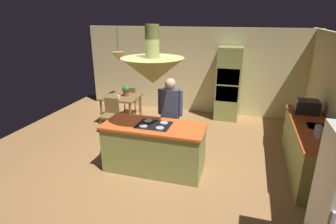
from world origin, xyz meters
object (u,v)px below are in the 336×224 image
(kitchen_island, at_px, (154,147))
(cup_on_table, at_px, (118,97))
(canister_flour, at_px, (320,134))
(chair_facing_island, at_px, (110,113))
(dining_table, at_px, (121,100))
(chair_by_back_wall, at_px, (131,99))
(oven_tower, at_px, (228,84))
(microwave_on_counter, at_px, (307,107))
(potted_plant_on_table, at_px, (126,90))
(canister_sugar, at_px, (318,130))
(person_at_island, at_px, (170,112))

(kitchen_island, bearing_deg, cup_on_table, 131.53)
(canister_flour, bearing_deg, chair_facing_island, 164.55)
(dining_table, distance_m, chair_facing_island, 0.66)
(chair_by_back_wall, bearing_deg, dining_table, 90.00)
(oven_tower, height_order, microwave_on_counter, oven_tower)
(dining_table, height_order, potted_plant_on_table, potted_plant_on_table)
(canister_sugar, height_order, microwave_on_counter, microwave_on_counter)
(person_at_island, bearing_deg, canister_flour, -10.30)
(chair_facing_island, height_order, cup_on_table, chair_facing_island)
(chair_by_back_wall, distance_m, microwave_on_counter, 4.74)
(chair_by_back_wall, xyz_separation_m, cup_on_table, (0.03, -0.86, 0.30))
(dining_table, relative_size, person_at_island, 0.58)
(canister_sugar, relative_size, microwave_on_counter, 0.40)
(potted_plant_on_table, height_order, cup_on_table, potted_plant_on_table)
(oven_tower, relative_size, chair_facing_island, 2.37)
(kitchen_island, xyz_separation_m, potted_plant_on_table, (-1.58, 2.18, 0.45))
(cup_on_table, relative_size, microwave_on_counter, 0.20)
(person_at_island, bearing_deg, cup_on_table, 146.31)
(chair_by_back_wall, distance_m, potted_plant_on_table, 0.72)
(cup_on_table, bearing_deg, person_at_island, -33.69)
(person_at_island, bearing_deg, chair_facing_island, 157.33)
(oven_tower, xyz_separation_m, microwave_on_counter, (1.74, -1.72, 0.05))
(canister_flour, bearing_deg, oven_tower, 119.74)
(chair_by_back_wall, bearing_deg, microwave_on_counter, 164.91)
(canister_flour, xyz_separation_m, microwave_on_counter, (0.00, 1.33, 0.05))
(chair_facing_island, bearing_deg, dining_table, 90.00)
(kitchen_island, bearing_deg, canister_sugar, 7.57)
(dining_table, relative_size, cup_on_table, 10.82)
(person_at_island, height_order, canister_flour, person_at_island)
(dining_table, distance_m, microwave_on_counter, 4.60)
(cup_on_table, height_order, canister_flour, canister_flour)
(person_at_island, distance_m, potted_plant_on_table, 2.26)
(microwave_on_counter, bearing_deg, dining_table, 172.76)
(dining_table, xyz_separation_m, person_at_island, (1.82, -1.41, 0.32))
(chair_by_back_wall, relative_size, potted_plant_on_table, 2.90)
(chair_facing_island, xyz_separation_m, chair_by_back_wall, (0.00, 1.29, 0.00))
(oven_tower, relative_size, cup_on_table, 22.94)
(chair_by_back_wall, bearing_deg, potted_plant_on_table, 102.35)
(microwave_on_counter, bearing_deg, potted_plant_on_table, 171.55)
(chair_facing_island, distance_m, cup_on_table, 0.53)
(chair_facing_island, relative_size, canister_flour, 4.85)
(person_at_island, distance_m, microwave_on_counter, 2.84)
(dining_table, xyz_separation_m, cup_on_table, (0.03, -0.21, 0.16))
(oven_tower, xyz_separation_m, dining_table, (-2.80, -1.14, -0.38))
(potted_plant_on_table, distance_m, canister_flour, 4.84)
(potted_plant_on_table, relative_size, microwave_on_counter, 0.65)
(cup_on_table, height_order, canister_sugar, canister_sugar)
(person_at_island, distance_m, chair_by_back_wall, 2.79)
(person_at_island, xyz_separation_m, canister_sugar, (2.72, -0.31, 0.06))
(oven_tower, bearing_deg, potted_plant_on_table, -158.31)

